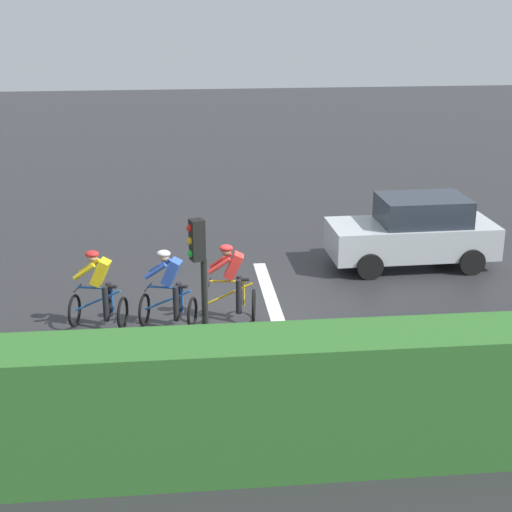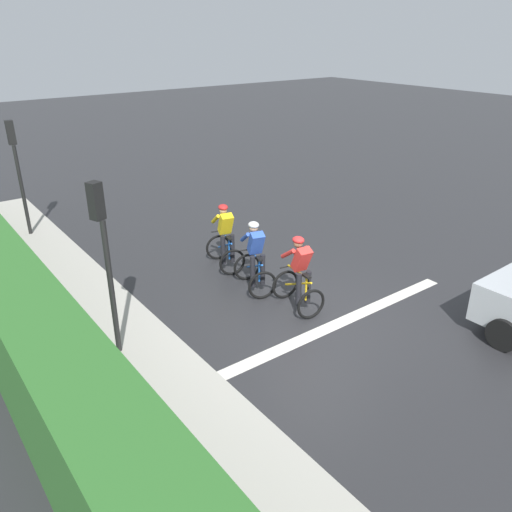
{
  "view_description": "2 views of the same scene",
  "coord_description": "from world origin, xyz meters",
  "px_view_note": "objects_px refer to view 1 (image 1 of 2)",
  "views": [
    {
      "loc": [
        -15.1,
        1.57,
        6.61
      ],
      "look_at": [
        0.7,
        -0.11,
        1.17
      ],
      "focal_mm": 54.95,
      "sensor_mm": 36.0,
      "label": 1
    },
    {
      "loc": [
        -6.54,
        -6.73,
        5.65
      ],
      "look_at": [
        -0.13,
        1.81,
        0.82
      ],
      "focal_mm": 35.84,
      "sensor_mm": 36.0,
      "label": 2
    }
  ],
  "objects_px": {
    "cyclist_second": "(169,291)",
    "car_silver": "(414,232)",
    "cyclist_lead": "(99,291)",
    "cyclist_mid": "(231,284)",
    "traffic_light_near_crossing": "(201,289)"
  },
  "relations": [
    {
      "from": "cyclist_second",
      "to": "car_silver",
      "type": "height_order",
      "value": "car_silver"
    },
    {
      "from": "cyclist_lead",
      "to": "traffic_light_near_crossing",
      "type": "relative_size",
      "value": 0.5
    },
    {
      "from": "cyclist_second",
      "to": "car_silver",
      "type": "bearing_deg",
      "value": -62.26
    },
    {
      "from": "cyclist_second",
      "to": "car_silver",
      "type": "distance_m",
      "value": 6.86
    },
    {
      "from": "car_silver",
      "to": "traffic_light_near_crossing",
      "type": "height_order",
      "value": "traffic_light_near_crossing"
    },
    {
      "from": "traffic_light_near_crossing",
      "to": "car_silver",
      "type": "bearing_deg",
      "value": -39.11
    },
    {
      "from": "cyclist_second",
      "to": "cyclist_mid",
      "type": "xyz_separation_m",
      "value": [
        0.23,
        -1.27,
        0.0
      ]
    },
    {
      "from": "cyclist_mid",
      "to": "cyclist_second",
      "type": "bearing_deg",
      "value": 100.09
    },
    {
      "from": "cyclist_second",
      "to": "cyclist_mid",
      "type": "relative_size",
      "value": 1.0
    },
    {
      "from": "cyclist_lead",
      "to": "cyclist_mid",
      "type": "distance_m",
      "value": 2.7
    },
    {
      "from": "cyclist_second",
      "to": "traffic_light_near_crossing",
      "type": "distance_m",
      "value": 3.93
    },
    {
      "from": "cyclist_mid",
      "to": "traffic_light_near_crossing",
      "type": "bearing_deg",
      "value": 169.04
    },
    {
      "from": "car_silver",
      "to": "traffic_light_near_crossing",
      "type": "bearing_deg",
      "value": 140.89
    },
    {
      "from": "cyclist_second",
      "to": "traffic_light_near_crossing",
      "type": "height_order",
      "value": "traffic_light_near_crossing"
    },
    {
      "from": "traffic_light_near_crossing",
      "to": "cyclist_mid",
      "type": "bearing_deg",
      "value": -10.96
    }
  ]
}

